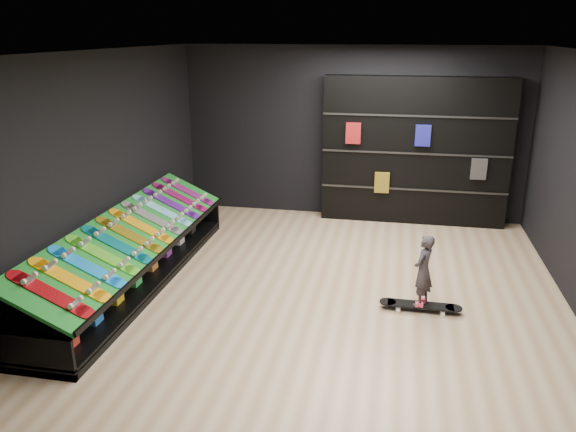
% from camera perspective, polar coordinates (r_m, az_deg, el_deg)
% --- Properties ---
extents(floor, '(6.00, 7.00, 0.01)m').
position_cam_1_polar(floor, '(7.20, 3.64, -8.32)').
color(floor, tan).
rests_on(floor, ground).
extents(ceiling, '(6.00, 7.00, 0.01)m').
position_cam_1_polar(ceiling, '(6.44, 4.19, 16.29)').
color(ceiling, white).
rests_on(ceiling, ground).
extents(wall_back, '(6.00, 0.02, 3.00)m').
position_cam_1_polar(wall_back, '(10.07, 6.49, 8.37)').
color(wall_back, black).
rests_on(wall_back, ground).
extents(wall_front, '(6.00, 0.02, 3.00)m').
position_cam_1_polar(wall_front, '(3.46, -3.77, -11.68)').
color(wall_front, black).
rests_on(wall_front, ground).
extents(wall_left, '(0.02, 7.00, 3.00)m').
position_cam_1_polar(wall_left, '(7.63, -19.12, 4.24)').
color(wall_left, black).
rests_on(wall_left, ground).
extents(display_rack, '(0.90, 4.50, 0.50)m').
position_cam_1_polar(display_rack, '(7.80, -15.29, -4.77)').
color(display_rack, black).
rests_on(display_rack, ground).
extents(turf_ramp, '(0.92, 4.50, 0.46)m').
position_cam_1_polar(turf_ramp, '(7.61, -15.24, -1.61)').
color(turf_ramp, '#10661B').
rests_on(turf_ramp, display_rack).
extents(back_shelving, '(3.14, 0.37, 2.51)m').
position_cam_1_polar(back_shelving, '(9.91, 12.76, 6.43)').
color(back_shelving, black).
rests_on(back_shelving, ground).
extents(floor_skateboard, '(0.98, 0.23, 0.09)m').
position_cam_1_polar(floor_skateboard, '(7.05, 13.28, -9.06)').
color(floor_skateboard, black).
rests_on(floor_skateboard, ground).
extents(child, '(0.22, 0.24, 0.53)m').
position_cam_1_polar(child, '(6.91, 13.47, -6.74)').
color(child, black).
rests_on(child, floor_skateboard).
extents(display_board_0, '(0.93, 0.22, 0.50)m').
position_cam_1_polar(display_board_0, '(6.09, -22.94, -7.33)').
color(display_board_0, red).
rests_on(display_board_0, turf_ramp).
extents(display_board_1, '(0.93, 0.22, 0.50)m').
position_cam_1_polar(display_board_1, '(6.35, -21.25, -6.06)').
color(display_board_1, yellow).
rests_on(display_board_1, turf_ramp).
extents(display_board_2, '(0.93, 0.22, 0.50)m').
position_cam_1_polar(display_board_2, '(6.62, -19.70, -4.88)').
color(display_board_2, blue).
rests_on(display_board_2, turf_ramp).
extents(display_board_3, '(0.93, 0.22, 0.50)m').
position_cam_1_polar(display_board_3, '(6.89, -18.27, -3.80)').
color(display_board_3, green).
rests_on(display_board_3, turf_ramp).
extents(display_board_4, '(0.93, 0.22, 0.50)m').
position_cam_1_polar(display_board_4, '(7.17, -16.96, -2.79)').
color(display_board_4, '#0C8C99').
rests_on(display_board_4, turf_ramp).
extents(display_board_5, '(0.93, 0.22, 0.50)m').
position_cam_1_polar(display_board_5, '(7.45, -15.75, -1.87)').
color(display_board_5, yellow).
rests_on(display_board_5, turf_ramp).
extents(display_board_6, '(0.93, 0.22, 0.50)m').
position_cam_1_polar(display_board_6, '(7.74, -14.63, -1.01)').
color(display_board_6, orange).
rests_on(display_board_6, turf_ramp).
extents(display_board_7, '(0.93, 0.22, 0.50)m').
position_cam_1_polar(display_board_7, '(8.04, -13.59, -0.21)').
color(display_board_7, black).
rests_on(display_board_7, turf_ramp).
extents(display_board_8, '(0.93, 0.22, 0.50)m').
position_cam_1_polar(display_board_8, '(8.34, -12.62, 0.53)').
color(display_board_8, '#0CB2E5').
rests_on(display_board_8, turf_ramp).
extents(display_board_9, '(0.93, 0.22, 0.50)m').
position_cam_1_polar(display_board_9, '(8.64, -11.73, 1.22)').
color(display_board_9, purple).
rests_on(display_board_9, turf_ramp).
extents(display_board_10, '(0.93, 0.22, 0.50)m').
position_cam_1_polar(display_board_10, '(8.95, -10.89, 1.87)').
color(display_board_10, '#E5198C').
rests_on(display_board_10, turf_ramp).
extents(display_board_11, '(0.93, 0.22, 0.50)m').
position_cam_1_polar(display_board_11, '(9.25, -10.11, 2.47)').
color(display_board_11, '#2626BF').
rests_on(display_board_11, turf_ramp).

